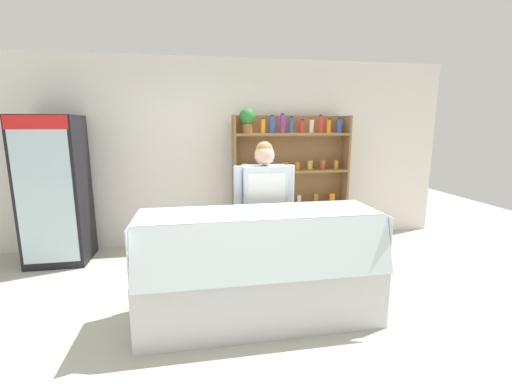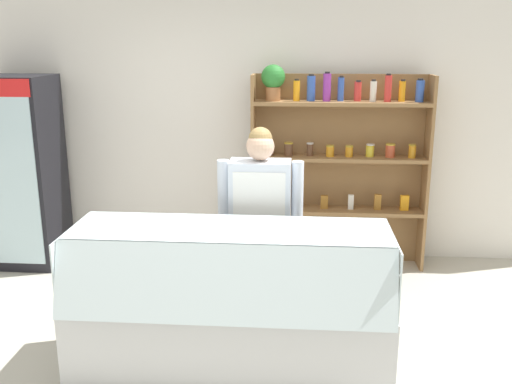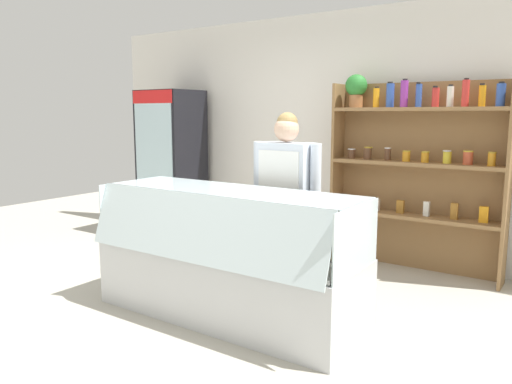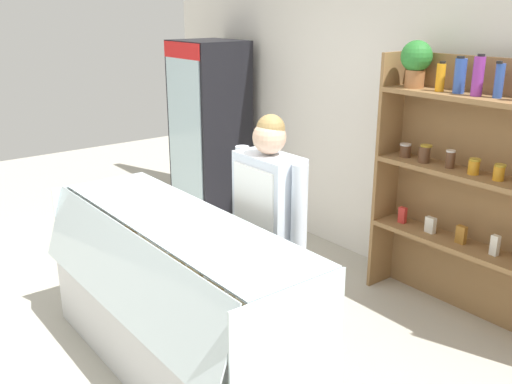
{
  "view_description": "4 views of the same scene",
  "coord_description": "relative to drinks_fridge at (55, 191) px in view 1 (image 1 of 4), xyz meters",
  "views": [
    {
      "loc": [
        -0.47,
        -2.92,
        1.76
      ],
      "look_at": [
        0.16,
        0.64,
        1.05
      ],
      "focal_mm": 24.0,
      "sensor_mm": 36.0,
      "label": 1
    },
    {
      "loc": [
        0.52,
        -3.58,
        2.22
      ],
      "look_at": [
        0.21,
        0.44,
        1.13
      ],
      "focal_mm": 40.0,
      "sensor_mm": 36.0,
      "label": 2
    },
    {
      "loc": [
        2.38,
        -3.04,
        1.58
      ],
      "look_at": [
        -0.01,
        0.43,
        0.92
      ],
      "focal_mm": 35.0,
      "sensor_mm": 36.0,
      "label": 3
    },
    {
      "loc": [
        2.86,
        -1.62,
        2.21
      ],
      "look_at": [
        0.16,
        0.49,
        1.09
      ],
      "focal_mm": 40.0,
      "sensor_mm": 36.0,
      "label": 4
    }
  ],
  "objects": [
    {
      "name": "drinks_fridge",
      "position": [
        0.0,
        0.0,
        0.0
      ],
      "size": [
        0.72,
        0.64,
        1.88
      ],
      "color": "black",
      "rests_on": "ground"
    },
    {
      "name": "ground_plane",
      "position": [
        2.23,
        -1.72,
        -0.94
      ],
      "size": [
        12.0,
        12.0,
        0.0
      ],
      "primitive_type": "plane",
      "color": "#B7B2A3"
    },
    {
      "name": "shelving_unit",
      "position": [
        3.1,
        0.21,
        0.17
      ],
      "size": [
        1.7,
        0.29,
        1.98
      ],
      "color": "olive",
      "rests_on": "ground"
    },
    {
      "name": "deli_display_case",
      "position": [
        2.3,
        -1.79,
        -0.63
      ],
      "size": [
        2.14,
        0.8,
        1.01
      ],
      "color": "silver",
      "rests_on": "ground"
    },
    {
      "name": "shop_clerk",
      "position": [
        2.47,
        -1.19,
        0.0
      ],
      "size": [
        0.65,
        0.25,
        1.59
      ],
      "color": "#383D51",
      "rests_on": "ground"
    },
    {
      "name": "back_wall",
      "position": [
        2.23,
        0.49,
        0.41
      ],
      "size": [
        6.8,
        0.1,
        2.7
      ],
      "primitive_type": "cube",
      "color": "white",
      "rests_on": "ground"
    }
  ]
}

